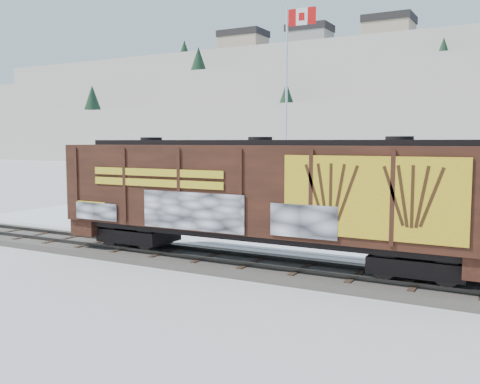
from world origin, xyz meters
The scene contains 8 objects.
ground centered at (0.00, 0.00, 0.00)m, with size 500.00×500.00×0.00m, color white.
rail_track centered at (0.00, 0.00, 0.15)m, with size 50.00×3.40×0.43m.
parking_strip centered at (0.00, 7.50, 0.01)m, with size 40.00×8.00×0.03m, color white.
hopper_railcar centered at (2.22, -0.01, 2.91)m, with size 16.85×3.06×4.47m.
flagpole centered at (-2.27, 12.76, 4.90)m, with size 2.30×0.90×12.97m.
car_silver centered at (-10.22, 7.00, 0.69)m, with size 1.56×3.88×1.32m, color #B2B5B9.
car_white centered at (-2.58, 8.05, 0.79)m, with size 1.62×4.63×1.53m, color silver.
car_dark centered at (1.40, 8.06, 0.72)m, with size 1.93×4.75×1.38m, color #21242A.
Camera 1 is at (11.09, -17.75, 4.85)m, focal length 40.00 mm.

